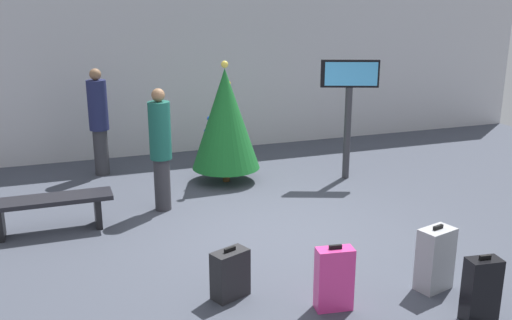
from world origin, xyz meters
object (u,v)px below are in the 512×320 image
Objects in this scene: flight_info_kiosk at (349,96)px; suitcase_1 at (334,279)px; suitcase_2 at (230,274)px; suitcase_3 at (435,259)px; traveller_1 at (161,147)px; holiday_tree at (225,119)px; waiting_bench at (49,206)px; suitcase_0 at (481,290)px; traveller_0 at (99,119)px.

flight_info_kiosk reaches higher than suitcase_1.
suitcase_2 is (-0.90, 0.57, -0.07)m from suitcase_1.
flight_info_kiosk is 2.83× the size of suitcase_3.
traveller_1 is (-3.30, -0.46, -0.49)m from flight_info_kiosk.
holiday_tree is 1.62m from traveller_1.
suitcase_3 is (2.09, -0.57, 0.09)m from suitcase_2.
waiting_bench is 5.34m from suitcase_0.
suitcase_1 is at bearing -92.82° from holiday_tree.
traveller_0 reaches higher than suitcase_1.
suitcase_3 is (-0.00, 0.69, 0.02)m from suitcase_0.
suitcase_2 is at bearing -134.03° from flight_info_kiosk.
flight_info_kiosk is 3.36m from traveller_1.
traveller_0 is (0.89, 2.45, 0.63)m from waiting_bench.
traveller_1 is at bearing -72.25° from traveller_0.
traveller_0 is at bearing 118.20° from suitcase_3.
traveller_0 is (-3.98, 1.67, -0.45)m from flight_info_kiosk.
traveller_1 reaches higher than waiting_bench.
traveller_0 is at bearing 70.12° from waiting_bench.
suitcase_2 is at bearing 147.36° from suitcase_1.
traveller_0 is 1.04× the size of traveller_1.
traveller_1 is 2.62× the size of suitcase_1.
waiting_bench is 4.02m from suitcase_1.
flight_info_kiosk is 5.04m from waiting_bench.
traveller_1 is 3.26× the size of suitcase_2.
traveller_1 is 2.61× the size of suitcase_0.
suitcase_3 reaches higher than suitcase_1.
suitcase_1 reaches higher than waiting_bench.
traveller_0 reaches higher than suitcase_0.
suitcase_1 is at bearing -72.42° from traveller_1.
holiday_tree is at bearing 73.57° from suitcase_2.
holiday_tree reaches higher than waiting_bench.
suitcase_0 is (2.94, -6.17, -0.67)m from traveller_0.
holiday_tree is 3.21m from waiting_bench.
flight_info_kiosk is at bearing 74.78° from suitcase_3.
traveller_0 reaches higher than suitcase_3.
traveller_0 is (-1.96, 1.14, -0.09)m from holiday_tree.
traveller_0 is at bearing 115.51° from suitcase_0.
suitcase_1 is at bearing -49.10° from waiting_bench.
suitcase_1 is (-2.23, -3.81, -1.12)m from flight_info_kiosk.
traveller_1 is at bearing -172.13° from flight_info_kiosk.
traveller_1 is (-1.28, -0.99, -0.13)m from holiday_tree.
traveller_0 reaches higher than suitcase_2.
traveller_0 is 2.24m from traveller_1.
suitcase_1 is 1.24× the size of suitcase_2.
suitcase_3 is at bearing -77.26° from holiday_tree.
suitcase_3 is (1.20, -0.00, 0.02)m from suitcase_1.
waiting_bench is 4.89m from suitcase_3.
traveller_1 is at bearing 107.58° from suitcase_1.
flight_info_kiosk is at bearing -14.71° from holiday_tree.
holiday_tree reaches higher than flight_info_kiosk.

